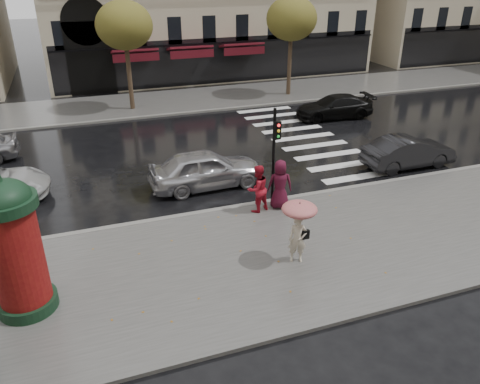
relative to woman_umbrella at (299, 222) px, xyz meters
name	(u,v)px	position (x,y,z in m)	size (l,w,h in m)	color
ground	(270,248)	(-0.42, 1.09, -1.49)	(160.00, 160.00, 0.00)	black
near_sidewalk	(276,255)	(-0.42, 0.59, -1.43)	(90.00, 7.00, 0.12)	#474744
far_sidewalk	(161,102)	(-0.42, 20.09, -1.43)	(90.00, 6.00, 0.12)	#474744
near_kerb	(240,207)	(-0.42, 4.09, -1.42)	(90.00, 0.25, 0.14)	slate
far_kerb	(170,114)	(-0.42, 17.09, -1.42)	(90.00, 0.25, 0.14)	slate
zebra_crossing	(303,137)	(5.58, 10.69, -1.49)	(3.60, 11.75, 0.01)	silver
tree_far_left	(124,26)	(-2.42, 19.09, 3.67)	(3.40, 3.40, 6.64)	#38281C
tree_far_right	(292,19)	(8.58, 19.09, 3.67)	(3.40, 3.40, 6.64)	#38281C
woman_umbrella	(299,222)	(0.00, 0.00, 0.00)	(1.08, 1.08, 2.08)	beige
woman_red	(258,189)	(0.05, 3.49, -0.46)	(0.89, 0.69, 1.83)	#B31627
man_burgundy	(280,184)	(0.95, 3.49, -0.42)	(0.93, 0.60, 1.90)	#490E22
morris_column	(14,243)	(-7.81, 0.42, 0.67)	(1.58, 1.58, 4.26)	black
traffic_light	(275,148)	(0.83, 3.82, 0.92)	(0.25, 0.36, 3.78)	black
car_silver	(206,169)	(-1.11, 6.43, -0.69)	(1.91, 4.74, 1.62)	#BABBC0
car_darkgrey	(408,152)	(8.27, 5.41, -0.78)	(1.52, 4.35, 1.43)	black
car_black	(334,107)	(8.94, 13.29, -0.81)	(1.92, 4.72, 1.37)	black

